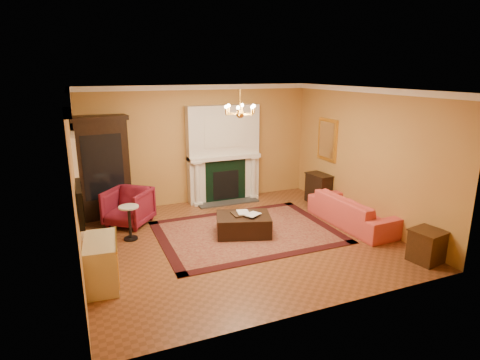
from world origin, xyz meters
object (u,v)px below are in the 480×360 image
china_cabinet (103,170)px  leather_ottoman (243,224)px  coral_sofa (353,206)px  pedestal_table (130,220)px  end_table (427,247)px  console_table (319,189)px  wingback_armchair (128,205)px  commode (101,263)px

china_cabinet → leather_ottoman: (2.56, -2.28, -0.91)m
coral_sofa → leather_ottoman: size_ratio=2.04×
leather_ottoman → coral_sofa: bearing=8.1°
china_cabinet → pedestal_table: bearing=-85.0°
china_cabinet → pedestal_table: (0.33, -1.63, -0.72)m
end_table → console_table: size_ratio=0.76×
wingback_armchair → commode: (-0.75, -2.50, -0.07)m
china_cabinet → leather_ottoman: bearing=-48.1°
pedestal_table → console_table: (4.85, 0.53, -0.04)m
coral_sofa → commode: bearing=93.8°
wingback_armchair → coral_sofa: wingback_armchair is taller
wingback_armchair → end_table: size_ratio=1.60×
pedestal_table → console_table: bearing=6.2°
console_table → end_table: bearing=-97.2°
wingback_armchair → commode: size_ratio=0.89×
wingback_armchair → leather_ottoman: bearing=3.7°
pedestal_table → leather_ottoman: 2.33m
commode → end_table: size_ratio=1.79×
wingback_armchair → console_table: 4.77m
china_cabinet → commode: china_cabinet is taller
china_cabinet → console_table: china_cabinet is taller
commode → console_table: size_ratio=1.37×
console_table → leather_ottoman: size_ratio=0.67×
commode → end_table: commode is taller
china_cabinet → end_table: (5.12, -4.68, -0.85)m
commode → coral_sofa: coral_sofa is taller
commode → wingback_armchair: bearing=78.3°
pedestal_table → commode: 1.78m
console_table → leather_ottoman: bearing=-162.1°
coral_sofa → end_table: size_ratio=3.95×
wingback_armchair → end_table: bearing=-1.0°
end_table → leather_ottoman: end_table is taller
coral_sofa → console_table: size_ratio=3.02×
wingback_armchair → console_table: bearing=34.8°
end_table → china_cabinet: bearing=137.6°
coral_sofa → console_table: (0.15, 1.61, -0.07)m
pedestal_table → leather_ottoman: pedestal_table is taller
end_table → console_table: (0.06, 3.57, 0.09)m
china_cabinet → wingback_armchair: 1.11m
wingback_armchair → leather_ottoman: (2.14, -1.50, -0.23)m
commode → console_table: 5.92m
pedestal_table → leather_ottoman: size_ratio=0.65×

